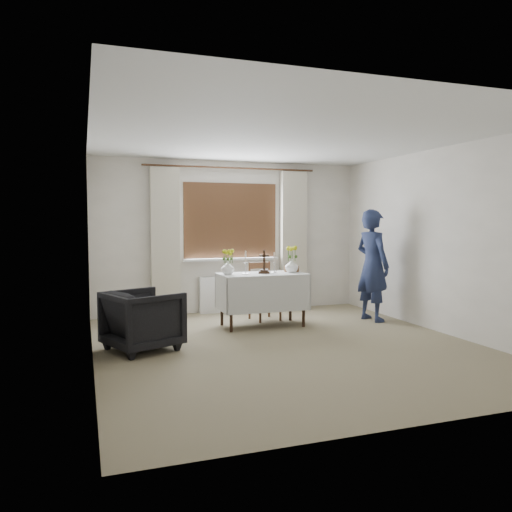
{
  "coord_description": "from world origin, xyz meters",
  "views": [
    {
      "loc": [
        -2.32,
        -5.49,
        1.51
      ],
      "look_at": [
        -0.07,
        1.0,
        1.03
      ],
      "focal_mm": 35.0,
      "sensor_mm": 36.0,
      "label": 1
    }
  ],
  "objects": [
    {
      "name": "ground",
      "position": [
        0.0,
        0.0,
        0.0
      ],
      "size": [
        5.0,
        5.0,
        0.0
      ],
      "primitive_type": "plane",
      "color": "gray",
      "rests_on": "ground"
    },
    {
      "name": "altar_table",
      "position": [
        0.1,
        1.2,
        0.38
      ],
      "size": [
        1.24,
        0.64,
        0.76
      ],
      "primitive_type": "cube",
      "color": "white",
      "rests_on": "ground"
    },
    {
      "name": "wooden_chair",
      "position": [
        0.29,
        1.61,
        0.44
      ],
      "size": [
        0.47,
        0.47,
        0.88
      ],
      "primitive_type": null,
      "rotation": [
        0.0,
        0.0,
        0.16
      ],
      "color": "brown",
      "rests_on": "ground"
    },
    {
      "name": "armchair",
      "position": [
        -1.68,
        0.4,
        0.35
      ],
      "size": [
        1.01,
        1.0,
        0.71
      ],
      "primitive_type": "imported",
      "rotation": [
        0.0,
        0.0,
        1.97
      ],
      "color": "black",
      "rests_on": "ground"
    },
    {
      "name": "person",
      "position": [
        1.81,
        1.03,
        0.84
      ],
      "size": [
        0.52,
        0.69,
        1.69
      ],
      "primitive_type": "imported",
      "rotation": [
        0.0,
        0.0,
        1.78
      ],
      "color": "navy",
      "rests_on": "ground"
    },
    {
      "name": "radiator",
      "position": [
        0.0,
        2.42,
        0.3
      ],
      "size": [
        1.1,
        0.1,
        0.6
      ],
      "primitive_type": "cube",
      "color": "silver",
      "rests_on": "ground"
    },
    {
      "name": "wooden_cross",
      "position": [
        0.12,
        1.19,
        0.93
      ],
      "size": [
        0.19,
        0.16,
        0.34
      ],
      "primitive_type": null,
      "rotation": [
        0.0,
        0.0,
        -0.4
      ],
      "color": "black",
      "rests_on": "altar_table"
    },
    {
      "name": "candlestick_left",
      "position": [
        -0.16,
        1.18,
        0.93
      ],
      "size": [
        0.11,
        0.11,
        0.33
      ],
      "primitive_type": null,
      "rotation": [
        0.0,
        0.0,
        -0.16
      ],
      "color": "white",
      "rests_on": "altar_table"
    },
    {
      "name": "candlestick_right",
      "position": [
        0.28,
        1.21,
        0.91
      ],
      "size": [
        0.09,
        0.09,
        0.3
      ],
      "primitive_type": null,
      "rotation": [
        0.0,
        0.0,
        -0.07
      ],
      "color": "white",
      "rests_on": "altar_table"
    },
    {
      "name": "flower_vase_left",
      "position": [
        -0.41,
        1.23,
        0.86
      ],
      "size": [
        0.23,
        0.23,
        0.19
      ],
      "primitive_type": "imported",
      "rotation": [
        0.0,
        0.0,
        0.27
      ],
      "color": "white",
      "rests_on": "altar_table"
    },
    {
      "name": "flower_vase_right",
      "position": [
        0.55,
        1.19,
        0.86
      ],
      "size": [
        0.25,
        0.25,
        0.2
      ],
      "primitive_type": "imported",
      "rotation": [
        0.0,
        0.0,
        -0.34
      ],
      "color": "white",
      "rests_on": "altar_table"
    },
    {
      "name": "wicker_basket",
      "position": [
        0.6,
        1.31,
        0.8
      ],
      "size": [
        0.29,
        0.29,
        0.08
      ],
      "primitive_type": "cylinder",
      "rotation": [
        0.0,
        0.0,
        0.38
      ],
      "color": "brown",
      "rests_on": "altar_table"
    }
  ]
}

